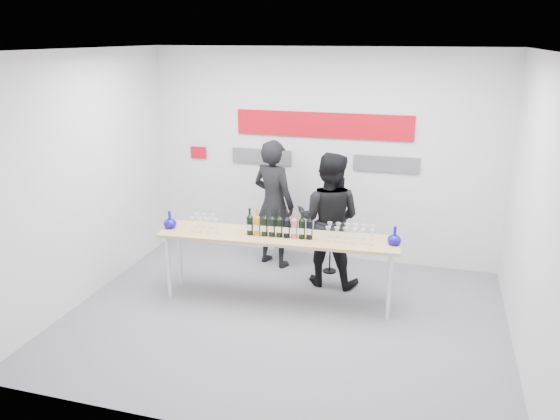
{
  "coord_description": "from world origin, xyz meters",
  "views": [
    {
      "loc": [
        1.53,
        -5.46,
        3.14
      ],
      "look_at": [
        -0.19,
        0.49,
        1.15
      ],
      "focal_mm": 35.0,
      "sensor_mm": 36.0,
      "label": 1
    }
  ],
  "objects_px": {
    "tasting_table": "(278,241)",
    "presenter_right": "(329,220)",
    "presenter_left": "(274,204)",
    "mic_stand": "(330,239)"
  },
  "relations": [
    {
      "from": "tasting_table",
      "to": "presenter_right",
      "type": "height_order",
      "value": "presenter_right"
    },
    {
      "from": "tasting_table",
      "to": "presenter_right",
      "type": "xyz_separation_m",
      "value": [
        0.48,
        0.69,
        0.08
      ]
    },
    {
      "from": "presenter_left",
      "to": "presenter_right",
      "type": "relative_size",
      "value": 1.02
    },
    {
      "from": "tasting_table",
      "to": "mic_stand",
      "type": "xyz_separation_m",
      "value": [
        0.45,
        1.03,
        -0.31
      ]
    },
    {
      "from": "tasting_table",
      "to": "presenter_right",
      "type": "distance_m",
      "value": 0.85
    },
    {
      "from": "presenter_left",
      "to": "tasting_table",
      "type": "bearing_deg",
      "value": 130.24
    },
    {
      "from": "tasting_table",
      "to": "mic_stand",
      "type": "relative_size",
      "value": 1.84
    },
    {
      "from": "presenter_left",
      "to": "mic_stand",
      "type": "distance_m",
      "value": 0.93
    },
    {
      "from": "presenter_left",
      "to": "presenter_right",
      "type": "xyz_separation_m",
      "value": [
        0.86,
        -0.41,
        -0.02
      ]
    },
    {
      "from": "tasting_table",
      "to": "presenter_right",
      "type": "relative_size",
      "value": 1.65
    }
  ]
}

